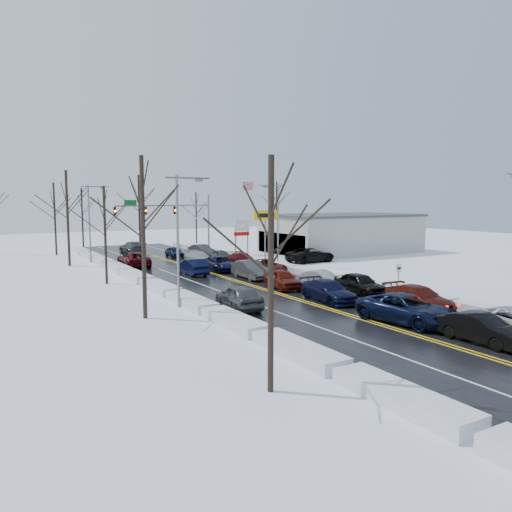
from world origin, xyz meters
TOP-DOWN VIEW (x-y plane):
  - ground at (0.00, 0.00)m, footprint 160.00×160.00m
  - road_surface at (0.00, 2.00)m, footprint 14.00×84.00m
  - snow_bank_left at (-7.60, 2.00)m, footprint 1.56×72.00m
  - snow_bank_right at (7.60, 2.00)m, footprint 1.56×72.00m
  - traffic_signal_mast at (3.45, 27.99)m, footprint 13.28×0.39m
  - tires_plus_sign at (10.50, 15.99)m, footprint 3.20×0.34m
  - used_vehicles_sign at (10.50, 22.00)m, footprint 2.20×0.22m
  - speed_limit_sign at (8.20, -8.00)m, footprint 0.55×0.09m
  - flagpole at (15.17, 30.00)m, footprint 1.87×1.20m
  - dealership_building at (23.98, 18.00)m, footprint 20.40×12.40m
  - streetlight_ne at (8.30, 10.00)m, footprint 3.20×0.25m
  - streetlight_sw at (-8.30, -4.00)m, footprint 3.20×0.25m
  - streetlight_nw at (-8.30, 24.00)m, footprint 3.20×0.25m
  - tree_left_a at (-11.00, -20.00)m, footprint 3.60×3.60m
  - tree_left_b at (-11.50, -6.00)m, footprint 4.00×4.00m
  - tree_left_c at (-10.50, 8.00)m, footprint 3.40×3.40m
  - tree_left_d at (-11.20, 22.00)m, footprint 4.20×4.20m
  - tree_left_e at (-10.80, 34.00)m, footprint 3.80×3.80m
  - tree_far_b at (-6.00, 41.00)m, footprint 3.60×3.60m
  - tree_far_c at (2.00, 39.00)m, footprint 4.40×4.40m
  - tree_far_d at (12.00, 40.50)m, footprint 3.40×3.40m
  - tree_far_e at (28.00, 41.00)m, footprint 4.20×4.20m
  - queued_car_1 at (1.81, -19.93)m, footprint 1.70×4.65m
  - queued_car_2 at (1.67, -15.02)m, footprint 3.62×6.49m
  - queued_car_3 at (1.58, -7.67)m, footprint 2.46×5.38m
  - queued_car_4 at (1.57, -1.52)m, footprint 2.46×4.85m
  - queued_car_5 at (1.85, 4.26)m, footprint 1.91×5.10m
  - queued_car_6 at (1.60, 10.25)m, footprint 2.96×5.55m
  - queued_car_7 at (1.82, 16.28)m, footprint 2.09×5.05m
  - queued_car_8 at (1.78, 23.86)m, footprint 1.74×3.98m
  - queued_car_11 at (5.18, -12.81)m, footprint 2.50×5.53m
  - queued_car_12 at (5.41, -6.71)m, footprint 2.09×4.92m
  - queued_car_13 at (5.13, -2.31)m, footprint 1.93×4.18m
  - queued_car_14 at (5.11, 6.48)m, footprint 2.48×5.06m
  - queued_car_15 at (5.11, 11.92)m, footprint 2.46×5.27m
  - queued_car_16 at (5.14, 17.18)m, footprint 1.94×4.18m
  - queued_car_17 at (5.31, 23.17)m, footprint 2.21×4.78m
  - oncoming_car_0 at (-1.92, 9.20)m, footprint 1.74×4.80m
  - oncoming_car_1 at (-5.26, 17.68)m, footprint 3.09×6.06m
  - oncoming_car_2 at (-1.62, 30.59)m, footprint 2.44×5.87m
  - oncoming_car_3 at (-5.17, -6.51)m, footprint 2.42×5.05m
  - parked_car_0 at (13.86, 11.27)m, footprint 6.28×3.25m
  - parked_car_1 at (16.88, 15.96)m, footprint 2.38×5.60m
  - parked_car_2 at (15.03, 20.82)m, footprint 2.05×4.87m

SIDE VIEW (x-z plane):
  - ground at x=0.00m, z-range 0.00..0.00m
  - snow_bank_left at x=-7.60m, z-range -0.31..0.31m
  - snow_bank_right at x=7.60m, z-range -0.31..0.31m
  - queued_car_1 at x=1.81m, z-range -0.76..0.76m
  - queued_car_2 at x=1.67m, z-range -0.86..0.86m
  - queued_car_3 at x=1.58m, z-range -0.76..0.76m
  - queued_car_4 at x=1.57m, z-range -0.79..0.79m
  - queued_car_5 at x=1.85m, z-range -0.83..0.83m
  - queued_car_6 at x=1.60m, z-range -0.74..0.74m
  - queued_car_7 at x=1.82m, z-range -0.73..0.73m
  - queued_car_8 at x=1.78m, z-range -0.67..0.67m
  - queued_car_11 at x=5.18m, z-range -0.79..0.79m
  - queued_car_12 at x=5.41m, z-range -0.83..0.83m
  - queued_car_13 at x=5.13m, z-range -0.66..0.66m
  - queued_car_14 at x=5.11m, z-range -0.69..0.69m
  - queued_car_15 at x=5.11m, z-range -0.74..0.74m
  - queued_car_16 at x=5.14m, z-range -0.69..0.69m
  - queued_car_17 at x=5.31m, z-range -0.76..0.76m
  - oncoming_car_0 at x=-1.92m, z-range -0.79..0.79m
  - oncoming_car_1 at x=-5.26m, z-range -0.82..0.82m
  - oncoming_car_2 at x=-1.62m, z-range -0.85..0.85m
  - oncoming_car_3 at x=-5.17m, z-range -0.83..0.83m
  - parked_car_0 at x=13.86m, z-range -0.85..0.85m
  - parked_car_1 at x=16.88m, z-range -0.81..0.81m
  - parked_car_2 at x=15.03m, z-range -0.82..0.82m
  - road_surface at x=0.00m, z-range 0.00..0.01m
  - speed_limit_sign at x=8.20m, z-range 0.46..2.81m
  - dealership_building at x=23.98m, z-range 0.01..5.31m
  - used_vehicles_sign at x=10.50m, z-range 0.99..5.64m
  - tires_plus_sign at x=10.50m, z-range 1.99..7.99m
  - streetlight_ne at x=8.30m, z-range 0.81..9.81m
  - streetlight_sw at x=-8.30m, z-range 0.81..9.81m
  - streetlight_nw at x=-8.30m, z-range 0.81..9.81m
  - traffic_signal_mast at x=3.45m, z-range 1.48..9.48m
  - flagpole at x=15.17m, z-range 0.93..10.93m
  - tree_left_c at x=-10.50m, z-range 1.69..10.19m
  - tree_far_d at x=12.00m, z-range 1.69..10.19m
  - tree_left_a at x=-11.00m, z-range 1.79..10.79m
  - tree_far_b at x=-6.00m, z-range 1.79..10.79m
  - tree_left_e at x=-10.80m, z-range 1.89..11.39m
  - tree_left_b at x=-11.50m, z-range 1.99..11.99m
  - tree_left_d at x=-11.20m, z-range 2.08..12.58m
  - tree_far_e at x=28.00m, z-range 2.08..12.58m
  - tree_far_c at x=2.00m, z-range 2.18..13.18m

